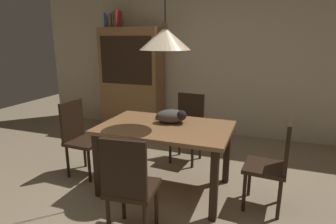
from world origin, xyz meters
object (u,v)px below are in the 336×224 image
(pendant_lamp, at_px, (165,38))
(book_red_tall, at_px, (118,19))
(chair_near_front, at_px, (129,184))
(chair_far_back, at_px, (188,124))
(dining_table, at_px, (165,135))
(cat_sleeping, at_px, (172,116))
(book_green_slim, at_px, (116,20))
(chair_left_side, at_px, (80,135))
(chair_right_side, at_px, (274,161))
(book_brown_thick, at_px, (113,21))
(book_blue_wide, at_px, (109,20))
(hutch_bookcase, at_px, (132,82))

(pendant_lamp, relative_size, book_red_tall, 4.64)
(chair_near_front, xyz_separation_m, chair_far_back, (-0.00, 1.76, 0.00))
(dining_table, bearing_deg, chair_near_front, -89.47)
(cat_sleeping, bearing_deg, book_red_tall, 132.80)
(chair_far_back, height_order, book_green_slim, book_green_slim)
(chair_left_side, xyz_separation_m, cat_sleeping, (1.16, 0.13, 0.32))
(book_green_slim, bearing_deg, chair_near_front, -59.24)
(chair_near_front, relative_size, chair_far_back, 1.00)
(dining_table, xyz_separation_m, cat_sleeping, (0.03, 0.13, 0.18))
(chair_right_side, relative_size, cat_sleeping, 2.28)
(chair_right_side, relative_size, book_brown_thick, 3.88)
(book_blue_wide, bearing_deg, book_green_slim, 0.00)
(chair_left_side, distance_m, pendant_lamp, 1.61)
(cat_sleeping, bearing_deg, hutch_bookcase, 128.31)
(chair_near_front, height_order, chair_far_back, same)
(dining_table, relative_size, book_brown_thick, 5.83)
(chair_left_side, bearing_deg, dining_table, -0.18)
(dining_table, distance_m, book_blue_wide, 2.88)
(dining_table, relative_size, chair_near_front, 1.51)
(hutch_bookcase, relative_size, book_green_slim, 7.12)
(chair_near_front, distance_m, chair_left_side, 1.44)
(chair_far_back, bearing_deg, book_red_tall, 148.05)
(chair_right_side, relative_size, pendant_lamp, 0.72)
(chair_right_side, bearing_deg, chair_left_side, 179.75)
(chair_left_side, height_order, pendant_lamp, pendant_lamp)
(chair_far_back, distance_m, cat_sleeping, 0.81)
(chair_left_side, distance_m, hutch_bookcase, 1.91)
(pendant_lamp, bearing_deg, chair_left_side, 179.82)
(chair_left_side, xyz_separation_m, book_red_tall, (-0.45, 1.86, 1.48))
(chair_near_front, height_order, chair_left_side, same)
(chair_right_side, bearing_deg, book_red_tall, 145.31)
(dining_table, relative_size, book_green_slim, 5.38)
(chair_right_side, distance_m, book_brown_thick, 3.68)
(dining_table, distance_m, cat_sleeping, 0.22)
(chair_near_front, bearing_deg, cat_sleeping, 88.69)
(dining_table, height_order, chair_right_side, chair_right_side)
(chair_far_back, xyz_separation_m, book_green_slim, (-1.63, 0.99, 1.47))
(book_brown_thick, bearing_deg, hutch_bookcase, -0.25)
(chair_right_side, xyz_separation_m, pendant_lamp, (-1.13, 0.01, 1.15))
(cat_sleeping, xyz_separation_m, book_red_tall, (-1.61, 1.73, 1.16))
(chair_far_back, xyz_separation_m, pendant_lamp, (-0.01, -0.88, 1.15))
(book_blue_wide, relative_size, book_green_slim, 0.92)
(chair_near_front, relative_size, book_red_tall, 3.32)
(chair_right_side, height_order, cat_sleeping, chair_right_side)
(book_blue_wide, bearing_deg, chair_near_front, -57.19)
(dining_table, height_order, book_brown_thick, book_brown_thick)
(chair_near_front, height_order, cat_sleeping, chair_near_front)
(chair_far_back, height_order, chair_left_side, same)
(pendant_lamp, bearing_deg, book_red_tall, 130.19)
(chair_near_front, bearing_deg, chair_far_back, 90.03)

